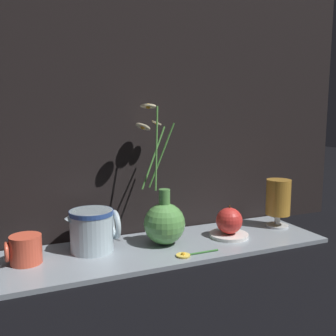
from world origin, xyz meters
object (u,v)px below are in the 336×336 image
object	(u,v)px
yellow_mug	(25,250)
tea_glass	(278,199)
vase_with_flowers	(164,221)
orange_fruit	(229,221)
ceramic_pitcher	(93,228)

from	to	relation	value
yellow_mug	tea_glass	distance (m)	0.76
vase_with_flowers	yellow_mug	distance (m)	0.36
vase_with_flowers	orange_fruit	distance (m)	0.20
yellow_mug	orange_fruit	world-z (taller)	orange_fruit
vase_with_flowers	ceramic_pitcher	world-z (taller)	vase_with_flowers
yellow_mug	orange_fruit	bearing A→B (deg)	-2.66
tea_glass	vase_with_flowers	bearing A→B (deg)	-179.26
ceramic_pitcher	yellow_mug	bearing A→B (deg)	-173.36
yellow_mug	tea_glass	xyz separation A→B (m)	(0.76, 0.00, 0.06)
vase_with_flowers	orange_fruit	size ratio (longest dim) A/B	4.52
vase_with_flowers	tea_glass	xyz separation A→B (m)	(0.40, 0.01, 0.02)
vase_with_flowers	ceramic_pitcher	bearing A→B (deg)	172.71
yellow_mug	orange_fruit	xyz separation A→B (m)	(0.56, -0.03, 0.01)
vase_with_flowers	orange_fruit	xyz separation A→B (m)	(0.20, -0.02, -0.02)
yellow_mug	orange_fruit	size ratio (longest dim) A/B	1.00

